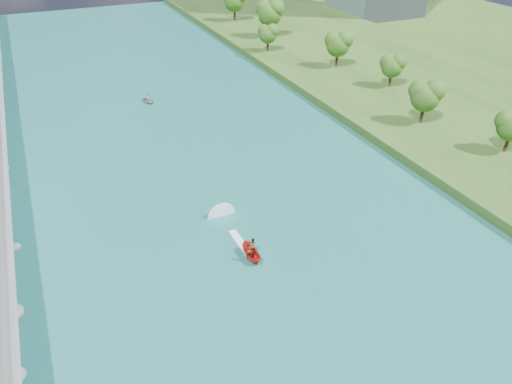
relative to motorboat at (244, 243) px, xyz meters
name	(u,v)px	position (x,y,z in m)	size (l,w,h in m)	color
ground	(263,259)	(1.17, -2.63, -0.70)	(260.00, 260.00, 0.00)	#2D5119
river_water	(203,175)	(1.17, 17.37, -0.65)	(55.00, 240.00, 0.10)	#1A6565
berm_east	(472,113)	(50.67, 17.37, 0.05)	(44.00, 240.00, 1.50)	#2D5119
trees_east	(367,61)	(40.46, 35.28, 5.46)	(15.72, 142.96, 10.85)	#1D4913
motorboat	(244,243)	(0.00, 0.00, 0.00)	(3.60, 18.57, 2.20)	red
raft	(148,100)	(0.98, 47.27, -0.22)	(3.17, 3.83, 1.61)	gray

